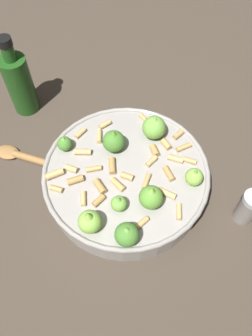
% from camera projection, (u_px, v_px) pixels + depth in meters
% --- Properties ---
extents(ground_plane, '(2.40, 2.40, 0.00)m').
position_uv_depth(ground_plane, '(126.00, 186.00, 0.68)').
color(ground_plane, '#42382D').
extents(cooking_pan, '(0.32, 0.32, 0.11)m').
position_uv_depth(cooking_pan, '(126.00, 177.00, 0.64)').
color(cooking_pan, '#9E9993').
rests_on(cooking_pan, ground).
extents(pepper_shaker, '(0.04, 0.04, 0.08)m').
position_uv_depth(pepper_shaker, '(248.00, 207.00, 0.61)').
color(pepper_shaker, gray).
rests_on(pepper_shaker, ground).
extents(olive_oil_bottle, '(0.06, 0.06, 0.19)m').
position_uv_depth(olive_oil_bottle, '(19.00, 83.00, 0.73)').
color(olive_oil_bottle, '#1E4C19').
rests_on(olive_oil_bottle, ground).
extents(wooden_spoon, '(0.12, 0.20, 0.02)m').
position_uv_depth(wooden_spoon, '(35.00, 160.00, 0.70)').
color(wooden_spoon, '#9E703D').
rests_on(wooden_spoon, ground).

